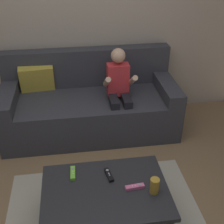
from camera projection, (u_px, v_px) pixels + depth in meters
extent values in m
cube|color=#B2A38E|center=(73.00, 11.00, 3.15)|extent=(4.06, 0.05, 2.50)
cube|color=#38383D|center=(91.00, 114.00, 3.33)|extent=(1.90, 0.80, 0.44)
cube|color=#38383D|center=(87.00, 67.00, 3.37)|extent=(1.90, 0.16, 0.43)
cube|color=#38383D|center=(8.00, 97.00, 3.08)|extent=(0.18, 0.80, 0.14)
cube|color=#38383D|center=(166.00, 86.00, 3.29)|extent=(0.18, 0.80, 0.14)
cube|color=gold|center=(37.00, 78.00, 3.27)|extent=(0.38, 0.20, 0.31)
cylinder|color=black|center=(116.00, 128.00, 3.09)|extent=(0.08, 0.08, 0.44)
cylinder|color=black|center=(128.00, 127.00, 3.11)|extent=(0.08, 0.08, 0.44)
cube|color=black|center=(114.00, 101.00, 3.08)|extent=(0.09, 0.28, 0.09)
cube|color=black|center=(126.00, 100.00, 3.09)|extent=(0.09, 0.28, 0.09)
cube|color=red|center=(118.00, 80.00, 3.11)|extent=(0.23, 0.13, 0.34)
cylinder|color=#DBAA87|center=(107.00, 82.00, 2.97)|extent=(0.05, 0.25, 0.20)
cylinder|color=#DBAA87|center=(133.00, 80.00, 3.00)|extent=(0.05, 0.25, 0.20)
sphere|color=#DBAA87|center=(118.00, 56.00, 2.97)|extent=(0.15, 0.15, 0.15)
cube|color=#232326|center=(105.00, 192.00, 2.13)|extent=(0.92, 0.64, 0.04)
cylinder|color=#232326|center=(52.00, 189.00, 2.41)|extent=(0.06, 0.06, 0.36)
cylinder|color=#232326|center=(149.00, 179.00, 2.51)|extent=(0.06, 0.06, 0.36)
cube|color=pink|center=(135.00, 187.00, 2.13)|extent=(0.14, 0.05, 0.02)
cylinder|color=#99999E|center=(140.00, 185.00, 2.13)|extent=(0.02, 0.02, 0.00)
cylinder|color=silver|center=(135.00, 186.00, 2.12)|extent=(0.01, 0.01, 0.00)
cylinder|color=silver|center=(132.00, 186.00, 2.12)|extent=(0.01, 0.01, 0.00)
cube|color=#72C638|center=(73.00, 173.00, 2.25)|extent=(0.04, 0.14, 0.02)
cylinder|color=#99999E|center=(73.00, 168.00, 2.28)|extent=(0.02, 0.02, 0.00)
cylinder|color=silver|center=(73.00, 172.00, 2.25)|extent=(0.01, 0.01, 0.00)
cylinder|color=silver|center=(73.00, 173.00, 2.23)|extent=(0.01, 0.01, 0.00)
cube|color=black|center=(109.00, 175.00, 2.23)|extent=(0.06, 0.14, 0.02)
cylinder|color=#99999E|center=(107.00, 170.00, 2.26)|extent=(0.02, 0.02, 0.00)
cylinder|color=silver|center=(109.00, 173.00, 2.23)|extent=(0.01, 0.01, 0.00)
cylinder|color=silver|center=(110.00, 175.00, 2.21)|extent=(0.01, 0.01, 0.00)
cylinder|color=#B78C2D|center=(154.00, 186.00, 2.07)|extent=(0.07, 0.07, 0.12)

